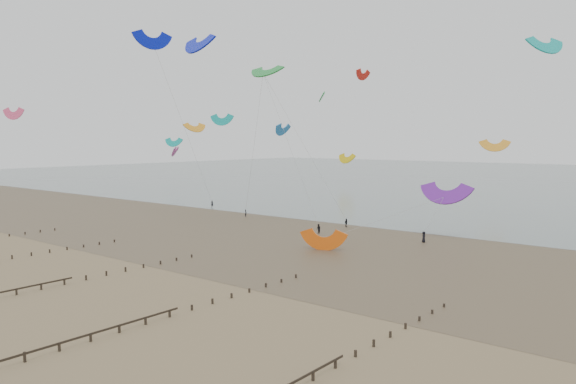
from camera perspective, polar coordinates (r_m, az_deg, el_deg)
name	(u,v)px	position (r m, az deg, el deg)	size (l,w,h in m)	color
ground	(96,269)	(73.84, -18.91, -7.42)	(500.00, 500.00, 0.00)	brown
sea_and_shore	(258,231)	(98.82, -3.06, -3.94)	(500.00, 665.00, 0.03)	#475654
kitesurfer_lead	(246,213)	(116.17, -4.31, -2.16)	(0.57, 0.37, 1.56)	black
kitesurfers	(442,237)	(91.17, 15.38, -4.40)	(112.27, 25.25, 1.73)	black
grounded_kite	(323,250)	(81.71, 3.61, -5.92)	(5.90, 3.09, 4.49)	#F05B0F
kites_airborne	(401,122)	(144.10, 11.43, 6.96)	(257.42, 115.99, 36.82)	red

